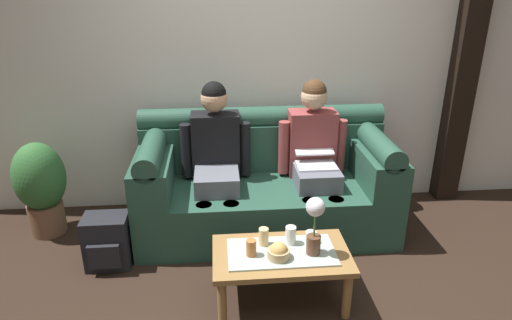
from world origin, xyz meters
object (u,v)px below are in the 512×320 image
at_px(person_right, 314,151).
at_px(snack_bowl, 279,252).
at_px(person_left, 216,154).
at_px(cup_near_right, 251,248).
at_px(flower_vase, 315,221).
at_px(backpack_left, 107,242).
at_px(coffee_table, 281,259).
at_px(couch, 265,185).
at_px(cup_far_center, 264,237).
at_px(cup_near_left, 311,237).
at_px(potted_plant, 41,185).
at_px(cup_far_left, 291,235).

distance_m(person_right, snack_bowl, 1.14).
bearing_deg(person_left, cup_near_right, -78.41).
bearing_deg(flower_vase, backpack_left, 159.36).
distance_m(person_right, coffee_table, 1.09).
bearing_deg(couch, cup_far_center, -96.78).
height_order(person_left, backpack_left, person_left).
bearing_deg(flower_vase, cup_near_left, 85.11).
bearing_deg(cup_near_left, backpack_left, 164.02).
distance_m(person_right, cup_near_right, 1.17).
distance_m(person_left, coffee_table, 1.09).
xyz_separation_m(coffee_table, flower_vase, (0.19, -0.04, 0.28)).
xyz_separation_m(couch, cup_near_left, (0.20, -0.87, 0.03)).
relative_size(couch, person_left, 1.66).
relative_size(cup_near_left, potted_plant, 0.10).
xyz_separation_m(person_right, flower_vase, (-0.20, -0.99, -0.06)).
relative_size(coffee_table, cup_far_center, 7.34).
xyz_separation_m(person_left, potted_plant, (-1.40, 0.05, -0.23)).
xyz_separation_m(couch, potted_plant, (-1.79, 0.04, 0.06)).
xyz_separation_m(person_right, cup_near_left, (-0.19, -0.87, -0.25)).
xyz_separation_m(cup_far_left, potted_plant, (-1.86, 0.92, 0.00)).
height_order(person_right, flower_vase, person_right).
distance_m(person_left, cup_near_right, 1.03).
distance_m(couch, cup_near_left, 0.90).
xyz_separation_m(coffee_table, cup_near_left, (0.20, 0.09, 0.10)).
distance_m(person_left, cup_near_left, 1.09).
relative_size(cup_near_left, backpack_left, 0.19).
height_order(person_right, coffee_table, person_right).
distance_m(person_right, backpack_left, 1.72).
bearing_deg(cup_far_left, person_left, 118.01).
distance_m(couch, person_left, 0.49).
xyz_separation_m(snack_bowl, backpack_left, (-1.17, 0.55, -0.22)).
bearing_deg(cup_near_left, person_right, 77.69).
distance_m(flower_vase, cup_near_right, 0.42).
bearing_deg(coffee_table, cup_far_center, 140.86).
relative_size(person_right, snack_bowl, 8.85).
bearing_deg(cup_near_right, person_left, 101.59).
bearing_deg(cup_far_center, couch, 83.22).
bearing_deg(couch, person_right, -0.38).
relative_size(flower_vase, cup_far_center, 3.26).
height_order(person_left, cup_near_left, person_left).
distance_m(couch, potted_plant, 1.79).
relative_size(coffee_table, flower_vase, 2.25).
height_order(snack_bowl, cup_far_center, cup_far_center).
distance_m(person_right, cup_far_left, 0.96).
distance_m(snack_bowl, cup_near_right, 0.17).
xyz_separation_m(person_right, cup_far_center, (-0.50, -0.87, -0.23)).
bearing_deg(person_left, couch, 0.29).
bearing_deg(potted_plant, cup_far_left, -26.26).
xyz_separation_m(person_right, cup_near_right, (-0.59, -0.98, -0.24)).
xyz_separation_m(snack_bowl, cup_near_right, (-0.16, 0.04, 0.01)).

